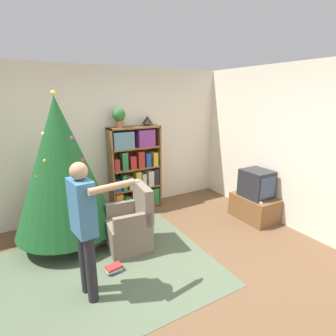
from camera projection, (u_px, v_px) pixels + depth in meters
The scene contains 15 objects.
ground_plane at pixel (167, 280), 3.11m from camera, with size 14.00×14.00×0.00m, color brown.
wall_back at pixel (103, 142), 4.69m from camera, with size 8.00×0.10×2.60m.
wall_right at pixel (308, 151), 3.93m from camera, with size 0.10×8.00×2.60m.
area_rug at pixel (112, 268), 3.32m from camera, with size 2.49×2.16×0.01m.
bookshelf at pixel (135, 169), 4.89m from camera, with size 0.96×0.29×1.57m.
tv_stand at pixel (254, 207), 4.60m from camera, with size 0.51×0.75×0.42m.
television at pixel (256, 184), 4.48m from camera, with size 0.42×0.48×0.47m.
game_remote at pixel (259, 202), 4.28m from camera, with size 0.04×0.12×0.02m.
christmas_tree at pixel (62, 166), 3.63m from camera, with size 1.40×1.40×2.18m.
armchair at pixel (131, 227), 3.69m from camera, with size 0.62×0.61×0.92m.
standing_person at pixel (85, 222), 2.64m from camera, with size 0.67×0.47×1.51m.
potted_plant at pixel (119, 116), 4.51m from camera, with size 0.22×0.22×0.33m.
table_lamp at pixel (147, 120), 4.79m from camera, with size 0.20×0.20×0.18m.
book_pile_near_tree at pixel (99, 240), 3.86m from camera, with size 0.24×0.18×0.10m.
book_pile_by_chair at pixel (114, 269), 3.25m from camera, with size 0.21×0.19×0.08m.
Camera 1 is at (-1.30, -2.30, 2.13)m, focal length 28.00 mm.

